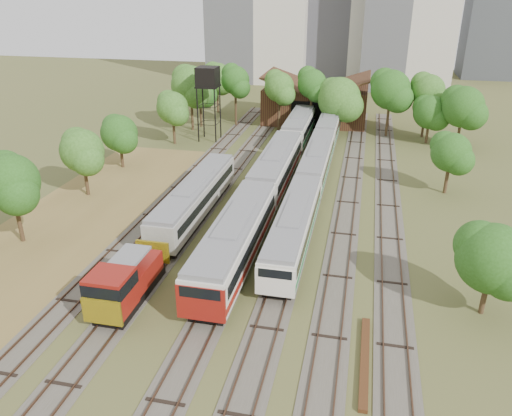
% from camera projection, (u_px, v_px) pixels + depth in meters
% --- Properties ---
extents(ground, '(240.00, 240.00, 0.00)m').
position_uv_depth(ground, '(223.00, 357.00, 29.59)').
color(ground, '#475123').
rests_on(ground, ground).
extents(dry_grass_patch, '(14.00, 60.00, 0.04)m').
position_uv_depth(dry_grass_patch, '(36.00, 258.00, 40.28)').
color(dry_grass_patch, brown).
rests_on(dry_grass_patch, ground).
extents(tracks, '(24.60, 80.00, 0.19)m').
position_uv_depth(tracks, '(283.00, 197.00, 51.98)').
color(tracks, '#4C473D').
rests_on(tracks, ground).
extents(railcar_red_set, '(3.20, 34.58, 3.96)m').
position_uv_depth(railcar_red_set, '(259.00, 199.00, 46.30)').
color(railcar_red_set, black).
rests_on(railcar_red_set, ground).
extents(railcar_green_set, '(2.79, 52.08, 3.45)m').
position_uv_depth(railcar_green_set, '(317.00, 162.00, 56.82)').
color(railcar_green_set, black).
rests_on(railcar_green_set, ground).
extents(railcar_rear, '(3.04, 16.08, 3.76)m').
position_uv_depth(railcar_rear, '(300.00, 126.00, 70.63)').
color(railcar_rear, black).
rests_on(railcar_rear, ground).
extents(shunter_locomotive, '(2.68, 8.10, 3.51)m').
position_uv_depth(shunter_locomotive, '(124.00, 284.00, 33.79)').
color(shunter_locomotive, black).
rests_on(shunter_locomotive, ground).
extents(old_grey_coach, '(2.80, 18.00, 3.46)m').
position_uv_depth(old_grey_coach, '(195.00, 198.00, 46.96)').
color(old_grey_coach, black).
rests_on(old_grey_coach, ground).
extents(water_tower, '(2.93, 2.93, 10.16)m').
position_uv_depth(water_tower, '(208.00, 79.00, 67.95)').
color(water_tower, black).
rests_on(water_tower, ground).
extents(rail_pile_far, '(0.50, 7.93, 0.26)m').
position_uv_depth(rail_pile_far, '(365.00, 360.00, 29.17)').
color(rail_pile_far, '#4E2C16').
rests_on(rail_pile_far, ground).
extents(maintenance_shed, '(16.45, 11.55, 7.58)m').
position_uv_depth(maintenance_shed, '(316.00, 103.00, 80.27)').
color(maintenance_shed, '#361913').
rests_on(maintenance_shed, ground).
extents(tree_band_left, '(8.65, 73.29, 8.48)m').
position_uv_depth(tree_band_left, '(121.00, 130.00, 56.46)').
color(tree_band_left, '#382616').
rests_on(tree_band_left, ground).
extents(tree_band_far, '(43.67, 10.27, 9.60)m').
position_uv_depth(tree_band_far, '(330.00, 92.00, 71.39)').
color(tree_band_far, '#382616').
rests_on(tree_band_far, ground).
extents(tree_band_right, '(4.78, 45.29, 6.63)m').
position_uv_depth(tree_band_right, '(451.00, 158.00, 50.06)').
color(tree_band_right, '#382616').
rests_on(tree_band_right, ground).
extents(tower_far_right, '(12.00, 12.00, 28.00)m').
position_uv_depth(tower_far_right, '(494.00, 15.00, 115.17)').
color(tower_far_right, '#42464A').
rests_on(tower_far_right, ground).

